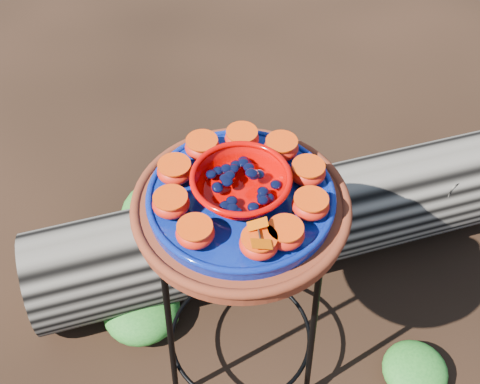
{
  "coord_description": "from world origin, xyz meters",
  "views": [
    {
      "loc": [
        -0.02,
        -0.84,
        1.72
      ],
      "look_at": [
        -0.0,
        0.0,
        0.77
      ],
      "focal_mm": 45.0,
      "sensor_mm": 36.0,
      "label": 1
    }
  ],
  "objects_px": {
    "terracotta_saucer": "(241,208)",
    "driftwood_log": "(294,221)",
    "red_bowl": "(241,186)",
    "cobalt_plate": "(241,198)",
    "plant_stand": "(241,298)"
  },
  "relations": [
    {
      "from": "terracotta_saucer",
      "to": "driftwood_log",
      "type": "height_order",
      "value": "terracotta_saucer"
    },
    {
      "from": "terracotta_saucer",
      "to": "red_bowl",
      "type": "relative_size",
      "value": 2.33
    },
    {
      "from": "terracotta_saucer",
      "to": "red_bowl",
      "type": "bearing_deg",
      "value": 0.0
    },
    {
      "from": "plant_stand",
      "to": "red_bowl",
      "type": "relative_size",
      "value": 3.5
    },
    {
      "from": "terracotta_saucer",
      "to": "cobalt_plate",
      "type": "xyz_separation_m",
      "value": [
        0.0,
        0.0,
        0.03
      ]
    },
    {
      "from": "terracotta_saucer",
      "to": "red_bowl",
      "type": "height_order",
      "value": "red_bowl"
    },
    {
      "from": "terracotta_saucer",
      "to": "cobalt_plate",
      "type": "height_order",
      "value": "cobalt_plate"
    },
    {
      "from": "terracotta_saucer",
      "to": "driftwood_log",
      "type": "relative_size",
      "value": 0.27
    },
    {
      "from": "cobalt_plate",
      "to": "driftwood_log",
      "type": "xyz_separation_m",
      "value": [
        0.19,
        0.41,
        -0.59
      ]
    },
    {
      "from": "plant_stand",
      "to": "terracotta_saucer",
      "type": "height_order",
      "value": "terracotta_saucer"
    },
    {
      "from": "plant_stand",
      "to": "driftwood_log",
      "type": "distance_m",
      "value": 0.49
    },
    {
      "from": "red_bowl",
      "to": "driftwood_log",
      "type": "xyz_separation_m",
      "value": [
        0.19,
        0.41,
        -0.63
      ]
    },
    {
      "from": "cobalt_plate",
      "to": "driftwood_log",
      "type": "relative_size",
      "value": 0.23
    },
    {
      "from": "cobalt_plate",
      "to": "driftwood_log",
      "type": "height_order",
      "value": "cobalt_plate"
    },
    {
      "from": "plant_stand",
      "to": "terracotta_saucer",
      "type": "bearing_deg",
      "value": 0.0
    }
  ]
}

